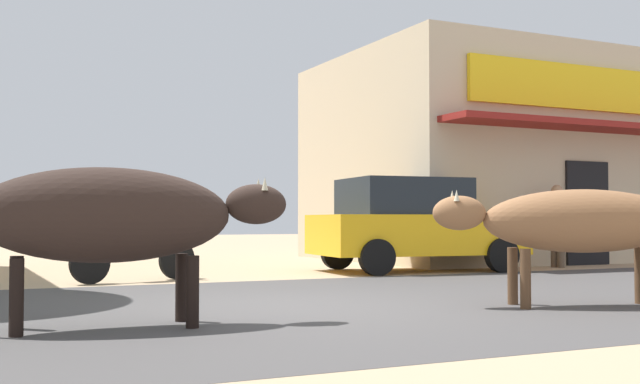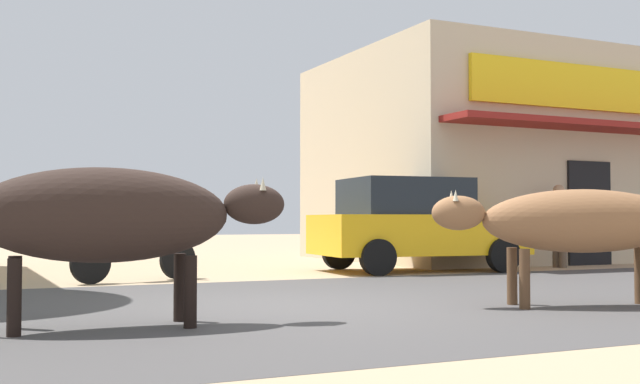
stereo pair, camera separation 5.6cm
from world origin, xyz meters
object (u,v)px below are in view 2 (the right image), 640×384
at_px(cow_far_dark, 576,222).
at_px(pedestrian_by_shop, 559,219).
at_px(parked_motorcycle, 138,250).
at_px(cow_near_brown, 111,216).
at_px(parked_hatchback_car, 414,224).

distance_m(cow_far_dark, pedestrian_by_shop, 7.02).
bearing_deg(cow_far_dark, parked_motorcycle, 122.70).
relative_size(cow_near_brown, pedestrian_by_shop, 1.72).
bearing_deg(pedestrian_by_shop, parked_hatchback_car, 173.79).
relative_size(parked_motorcycle, cow_far_dark, 0.74).
distance_m(cow_near_brown, cow_far_dark, 4.74).
xyz_separation_m(parked_motorcycle, cow_far_dark, (3.43, -5.35, 0.42)).
distance_m(cow_near_brown, pedestrian_by_shop, 10.52).
bearing_deg(parked_hatchback_car, cow_near_brown, -139.94).
xyz_separation_m(cow_far_dark, pedestrian_by_shop, (4.57, 5.32, 0.04)).
height_order(cow_far_dark, pedestrian_by_shop, pedestrian_by_shop).
bearing_deg(parked_motorcycle, pedestrian_by_shop, -0.17).
height_order(parked_motorcycle, pedestrian_by_shop, pedestrian_by_shop).
xyz_separation_m(cow_near_brown, pedestrian_by_shop, (9.30, 4.93, -0.01)).
distance_m(parked_hatchback_car, pedestrian_by_shop, 3.06).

